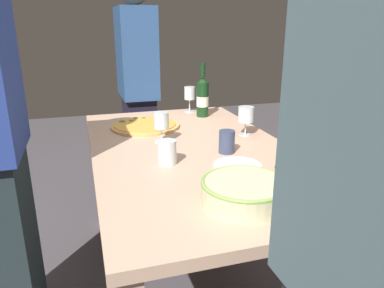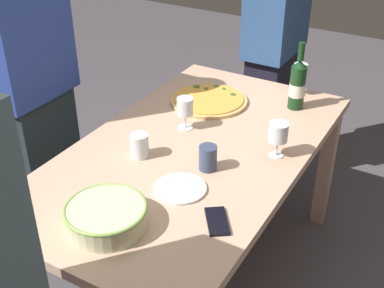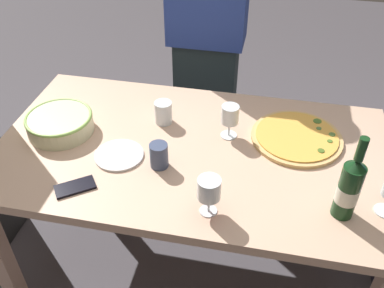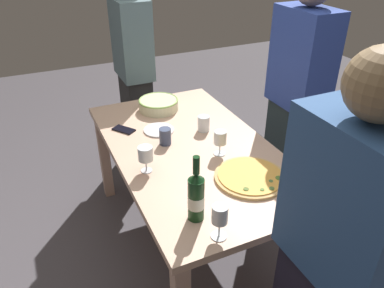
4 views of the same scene
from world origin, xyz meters
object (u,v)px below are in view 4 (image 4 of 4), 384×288
object	(u,v)px
cup_amber	(204,123)
cell_phone	(124,130)
wine_glass_near_pizza	(220,216)
wine_glass_by_bottle	(145,155)
person_guest_left	(296,100)
wine_bottle	(196,196)
cup_ceramic	(165,136)
dining_table	(192,160)
pizza	(250,177)
wine_glass_far_left	(220,139)
side_plate	(159,130)
person_guest_right	(334,264)
serving_bowl	(159,104)
person_host	(134,73)

from	to	relation	value
cup_amber	cell_phone	world-z (taller)	cup_amber
cell_phone	wine_glass_near_pizza	bearing A→B (deg)	-120.10
wine_glass_by_bottle	cell_phone	xyz separation A→B (m)	(-0.50, 0.01, -0.10)
person_guest_left	cup_amber	bearing A→B (deg)	-12.34
wine_bottle	wine_glass_near_pizza	xyz separation A→B (m)	(0.15, 0.04, -0.01)
wine_glass_near_pizza	cup_ceramic	distance (m)	0.83
dining_table	cup_amber	bearing A→B (deg)	135.90
wine_bottle	cup_ceramic	world-z (taller)	wine_bottle
dining_table	pizza	world-z (taller)	pizza
dining_table	cup_amber	world-z (taller)	cup_amber
wine_bottle	wine_glass_far_left	distance (m)	0.56
side_plate	wine_bottle	bearing A→B (deg)	-8.99
cell_phone	person_guest_right	xyz separation A→B (m)	(1.46, 0.39, 0.07)
serving_bowl	cup_ceramic	xyz separation A→B (m)	(0.47, -0.13, 0.01)
wine_bottle	cell_phone	distance (m)	0.95
cup_ceramic	person_host	size ratio (longest dim) A/B	0.06
side_plate	person_guest_left	size ratio (longest dim) A/B	0.11
serving_bowl	wine_glass_by_bottle	xyz separation A→B (m)	(0.69, -0.33, 0.06)
dining_table	wine_glass_far_left	world-z (taller)	wine_glass_far_left
cup_amber	person_guest_left	distance (m)	0.67
wine_glass_near_pizza	cup_ceramic	world-z (taller)	wine_glass_near_pizza
pizza	dining_table	bearing A→B (deg)	-160.78
dining_table	wine_glass_near_pizza	bearing A→B (deg)	-15.74
cup_amber	person_guest_left	bearing A→B (deg)	83.63
wine_glass_far_left	cup_amber	world-z (taller)	wine_glass_far_left
pizza	wine_glass_by_bottle	distance (m)	0.56
cup_amber	person_guest_right	xyz separation A→B (m)	(1.24, -0.08, 0.02)
cup_amber	pizza	bearing A→B (deg)	-0.86
pizza	side_plate	world-z (taller)	pizza
person_guest_left	wine_glass_far_left	bearing A→B (deg)	11.48
wine_bottle	person_guest_right	size ratio (longest dim) A/B	0.20
serving_bowl	cup_ceramic	bearing A→B (deg)	-15.97
wine_glass_by_bottle	cup_ceramic	distance (m)	0.30
side_plate	person_host	size ratio (longest dim) A/B	0.12
cup_amber	cell_phone	xyz separation A→B (m)	(-0.21, -0.47, -0.05)
dining_table	wine_glass_far_left	distance (m)	0.26
cup_ceramic	person_guest_left	bearing A→B (deg)	88.98
wine_bottle	person_guest_left	xyz separation A→B (m)	(-0.66, 1.05, -0.00)
wine_glass_near_pizza	cell_phone	xyz separation A→B (m)	(-1.09, -0.11, -0.11)
wine_glass_far_left	person_guest_left	world-z (taller)	person_guest_left
wine_glass_near_pizza	side_plate	bearing A→B (deg)	174.56
cell_phone	serving_bowl	bearing A→B (deg)	-3.70
wine_glass_near_pizza	cup_amber	size ratio (longest dim) A/B	1.63
side_plate	person_guest_left	bearing A→B (deg)	78.39
person_guest_left	person_guest_right	distance (m)	1.38
dining_table	wine_bottle	size ratio (longest dim) A/B	4.90
dining_table	pizza	size ratio (longest dim) A/B	4.24
pizza	person_guest_right	distance (m)	0.67
cup_amber	person_host	distance (m)	0.99
cup_amber	side_plate	xyz separation A→B (m)	(-0.12, -0.26, -0.05)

